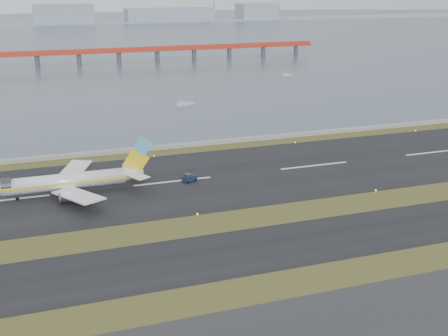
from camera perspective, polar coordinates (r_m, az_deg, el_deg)
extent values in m
plane|color=#384217|center=(116.22, -1.69, -6.18)|extent=(1000.00, 1000.00, 0.00)
cube|color=black|center=(105.93, 0.25, -8.72)|extent=(1000.00, 18.00, 0.10)
cube|color=black|center=(143.07, -5.23, -1.38)|extent=(1000.00, 45.00, 0.10)
cube|color=gray|center=(170.85, -7.63, 2.00)|extent=(1000.00, 2.50, 1.00)
cube|color=#424E5F|center=(564.01, -15.95, 12.86)|extent=(1400.00, 800.00, 1.30)
cube|color=#B9351F|center=(357.09, -10.66, 11.58)|extent=(260.00, 5.00, 1.60)
cube|color=#B9351F|center=(356.92, -10.67, 11.81)|extent=(260.00, 0.40, 1.40)
cylinder|color=#4C4C51|center=(357.63, -10.62, 10.86)|extent=(2.80, 2.80, 7.00)
cylinder|color=#4C4C51|center=(383.20, 4.00, 11.61)|extent=(2.80, 2.80, 7.00)
cube|color=#939EAE|center=(723.37, -16.75, 13.88)|extent=(1400.00, 80.00, 1.00)
cube|color=#939EAE|center=(723.21, -16.02, 14.82)|extent=(70.00, 35.00, 22.00)
cube|color=#939EAE|center=(742.12, -5.60, 15.26)|extent=(110.00, 35.00, 16.00)
cube|color=#939EAE|center=(778.42, 3.35, 15.61)|extent=(50.00, 35.00, 20.00)
cylinder|color=white|center=(137.65, -15.84, -1.32)|extent=(28.00, 3.80, 3.80)
cone|color=white|center=(139.02, -9.20, -0.51)|extent=(5.00, 3.80, 3.80)
cube|color=yellow|center=(135.84, -15.79, -1.58)|extent=(31.00, 0.06, 0.45)
cube|color=yellow|center=(139.46, -15.89, -1.07)|extent=(31.00, 0.06, 0.45)
cube|color=white|center=(129.99, -14.61, -2.72)|extent=(11.31, 15.89, 1.66)
cube|color=white|center=(146.01, -15.17, -0.42)|extent=(11.31, 15.89, 1.66)
cylinder|color=#323236|center=(132.67, -15.39, -2.91)|extent=(4.20, 2.10, 2.10)
cylinder|color=#323236|center=(143.95, -15.73, -1.24)|extent=(4.20, 2.10, 2.10)
cube|color=yellow|center=(138.24, -8.93, 0.66)|extent=(6.80, 0.35, 6.85)
cube|color=#54B4F0|center=(137.47, -8.23, 2.21)|extent=(4.85, 0.37, 4.90)
cube|color=white|center=(135.35, -8.80, -0.79)|extent=(5.64, 6.80, 0.22)
cube|color=white|center=(142.47, -9.35, 0.16)|extent=(5.64, 6.80, 0.22)
cylinder|color=black|center=(138.76, -20.26, -2.97)|extent=(0.80, 0.28, 0.80)
cylinder|color=black|center=(136.08, -15.03, -2.80)|extent=(1.00, 0.38, 1.00)
cylinder|color=black|center=(141.33, -15.20, -2.02)|extent=(1.00, 0.38, 1.00)
cube|color=#142039|center=(142.39, -3.53, -1.05)|extent=(3.90, 3.02, 1.29)
cube|color=#323236|center=(141.87, -3.68, -0.76)|extent=(1.97, 2.04, 0.75)
cylinder|color=black|center=(141.28, -3.71, -1.46)|extent=(0.82, 0.57, 0.75)
cylinder|color=black|center=(142.60, -4.12, -1.28)|extent=(0.82, 0.57, 0.75)
cylinder|color=black|center=(142.58, -2.94, -1.26)|extent=(0.82, 0.57, 0.75)
cylinder|color=black|center=(143.89, -3.35, -1.08)|extent=(0.82, 0.57, 0.75)
cube|color=#BBBCC0|center=(231.51, -4.01, 6.46)|extent=(8.44, 4.84, 1.03)
cube|color=#BBBCC0|center=(230.43, -4.38, 6.63)|extent=(2.75, 2.45, 1.03)
cube|color=#BBBCC0|center=(307.32, 6.43, 9.35)|extent=(6.34, 2.59, 0.79)
cube|color=#BBBCC0|center=(306.53, 6.22, 9.47)|extent=(1.90, 1.59, 0.79)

